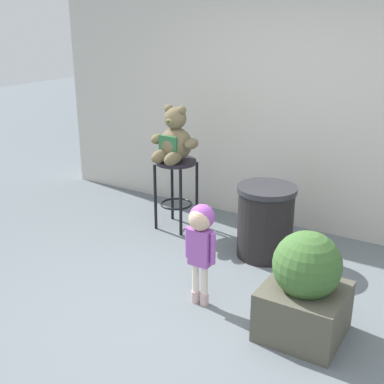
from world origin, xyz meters
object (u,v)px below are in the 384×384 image
(child_walking, at_px, (201,233))
(planter_with_shrub, at_px, (305,289))
(bar_stool_with_teddy, at_px, (176,179))
(trash_bin, at_px, (265,221))
(teddy_bear, at_px, (174,140))

(child_walking, bearing_deg, planter_with_shrub, 90.18)
(bar_stool_with_teddy, relative_size, child_walking, 0.90)
(bar_stool_with_teddy, bearing_deg, trash_bin, -6.61)
(planter_with_shrub, bearing_deg, bar_stool_with_teddy, 148.17)
(child_walking, bearing_deg, teddy_bear, -140.79)
(bar_stool_with_teddy, height_order, planter_with_shrub, planter_with_shrub)
(bar_stool_with_teddy, relative_size, teddy_bear, 1.32)
(teddy_bear, distance_m, child_walking, 1.56)
(child_walking, xyz_separation_m, trash_bin, (0.09, 1.04, -0.26))
(child_walking, height_order, trash_bin, child_walking)
(bar_stool_with_teddy, xyz_separation_m, trash_bin, (1.09, -0.13, -0.20))
(child_walking, xyz_separation_m, planter_with_shrub, (0.84, 0.03, -0.24))
(bar_stool_with_teddy, height_order, child_walking, child_walking)
(trash_bin, bearing_deg, child_walking, -95.02)
(bar_stool_with_teddy, height_order, trash_bin, bar_stool_with_teddy)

